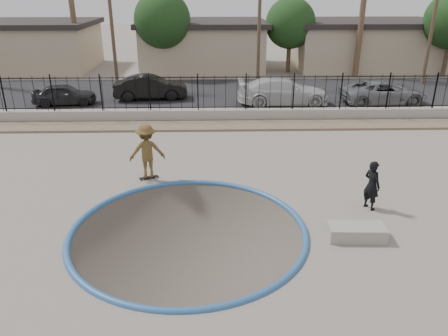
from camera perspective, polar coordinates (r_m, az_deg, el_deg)
ground at (r=25.36m, az=-3.19°, el=4.92°), size 120.00×120.00×2.20m
bowl_pit at (r=13.01m, az=-4.66°, el=-8.26°), size 6.84×6.84×1.80m
coping_ring at (r=13.01m, az=-4.66°, el=-8.26°), size 7.04×7.04×0.20m
rock_strip at (r=22.35m, az=-3.42°, el=5.52°), size 42.00×1.60×0.11m
retaining_wall at (r=23.33m, az=-3.36°, el=6.91°), size 42.00×0.45×0.60m
fence at (r=23.03m, az=-3.43°, el=9.78°), size 40.00×0.04×1.80m
street at (r=29.89m, az=-3.01°, el=9.93°), size 90.00×8.00×0.04m
house_west at (r=41.97m, az=-24.42°, el=14.47°), size 11.60×8.60×3.90m
house_center at (r=38.91m, az=-2.77°, el=15.88°), size 10.60×8.60×3.90m
house_east at (r=41.11m, az=17.90°, el=15.23°), size 12.60×8.60×3.90m
utility_pole_left at (r=31.90m, az=-14.55°, el=18.61°), size 1.70×0.24×9.00m
utility_pole_mid at (r=31.34m, az=4.66°, el=19.62°), size 1.70×0.24×9.50m
utility_pole_right at (r=34.72m, az=25.76°, el=17.46°), size 1.70×0.24×9.00m
street_tree_left at (r=35.41m, az=-8.07°, el=18.60°), size 4.32×4.32×6.36m
street_tree_mid at (r=36.77m, az=8.66°, el=18.18°), size 3.96×3.96×5.83m
skater at (r=16.18m, az=-10.01°, el=1.87°), size 1.41×0.98×2.00m
skateboard at (r=16.54m, az=-9.79°, el=-1.21°), size 0.73×0.43×0.06m
videographer at (r=14.64m, az=18.75°, el=-2.13°), size 0.64×0.71×1.64m
concrete_ledge at (r=13.10m, az=16.91°, el=-8.01°), size 1.63×0.77×0.40m
car_a at (r=28.01m, az=-20.11°, el=9.03°), size 3.76×1.83×1.24m
car_b at (r=28.02m, az=-9.55°, el=10.36°), size 4.61×1.93×1.48m
car_c at (r=26.60m, az=7.73°, el=9.91°), size 5.50×2.38×1.58m
car_d at (r=28.15m, az=20.10°, el=9.26°), size 5.18×2.68×1.40m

